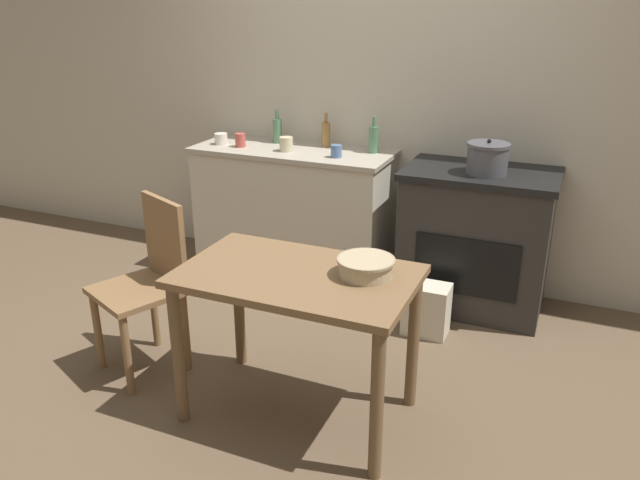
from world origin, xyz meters
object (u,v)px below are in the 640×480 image
(stove, at_px, (475,239))
(work_table, at_px, (297,297))
(mixing_bowl_large, at_px, (366,266))
(bottle_mid_left, at_px, (374,139))
(stock_pot, at_px, (488,158))
(chair, at_px, (149,280))
(flour_sack, at_px, (426,309))
(cup_center_left, at_px, (336,151))
(cup_center, at_px, (221,139))
(bottle_left, at_px, (326,134))
(bottle_far_left, at_px, (277,130))
(cup_mid_right, at_px, (286,144))
(cup_center_right, at_px, (240,140))

(stove, xyz_separation_m, work_table, (-0.54, -1.46, 0.17))
(mixing_bowl_large, height_order, bottle_mid_left, bottle_mid_left)
(stock_pot, bearing_deg, work_table, -112.52)
(stove, relative_size, mixing_bowl_large, 3.59)
(bottle_mid_left, bearing_deg, chair, -114.93)
(work_table, distance_m, flour_sack, 1.14)
(cup_center_left, relative_size, cup_center, 0.91)
(bottle_left, distance_m, bottle_mid_left, 0.36)
(bottle_far_left, height_order, cup_mid_right, bottle_far_left)
(stock_pot, relative_size, bottle_left, 1.08)
(stove, height_order, bottle_far_left, bottle_far_left)
(stock_pot, relative_size, mixing_bowl_large, 0.98)
(stove, bearing_deg, cup_center, -178.36)
(mixing_bowl_large, xyz_separation_m, bottle_left, (-0.83, 1.54, 0.21))
(bottle_left, bearing_deg, stove, -8.86)
(flour_sack, height_order, mixing_bowl_large, mixing_bowl_large)
(bottle_mid_left, bearing_deg, bottle_left, 173.61)
(flour_sack, bearing_deg, work_table, -110.69)
(work_table, xyz_separation_m, stock_pot, (0.57, 1.38, 0.37))
(work_table, xyz_separation_m, cup_center, (-1.24, 1.41, 0.33))
(cup_center_left, bearing_deg, bottle_mid_left, 50.73)
(bottle_mid_left, distance_m, cup_mid_right, 0.58)
(work_table, height_order, bottle_far_left, bottle_far_left)
(work_table, relative_size, cup_center_right, 11.33)
(chair, distance_m, bottle_far_left, 1.60)
(cup_center, bearing_deg, bottle_left, 17.51)
(flour_sack, relative_size, stock_pot, 1.25)
(stove, xyz_separation_m, cup_center_right, (-1.62, -0.07, 0.50))
(stock_pot, bearing_deg, cup_center_right, 179.84)
(stock_pot, relative_size, bottle_mid_left, 1.04)
(mixing_bowl_large, height_order, bottle_left, bottle_left)
(bottle_far_left, bearing_deg, stock_pot, -8.46)
(stock_pot, height_order, mixing_bowl_large, stock_pot)
(bottle_far_left, bearing_deg, chair, -89.49)
(cup_center_left, relative_size, cup_center_right, 0.87)
(cup_center, distance_m, cup_mid_right, 0.51)
(cup_center_left, height_order, cup_center_right, cup_center_right)
(stove, xyz_separation_m, bottle_left, (-1.08, 0.17, 0.54))
(cup_mid_right, bearing_deg, cup_center_right, -178.46)
(stove, distance_m, chair, 1.98)
(stove, distance_m, flour_sack, 0.59)
(mixing_bowl_large, xyz_separation_m, cup_mid_right, (-1.02, 1.31, 0.17))
(flour_sack, xyz_separation_m, stock_pot, (0.21, 0.41, 0.83))
(stove, distance_m, stock_pot, 0.54)
(cup_center_right, distance_m, cup_mid_right, 0.34)
(stove, distance_m, cup_center_left, 1.04)
(chair, height_order, cup_center_left, cup_center_left)
(stock_pot, bearing_deg, flour_sack, -116.71)
(bottle_far_left, height_order, cup_center_left, bottle_far_left)
(bottle_left, bearing_deg, cup_center_left, -55.02)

